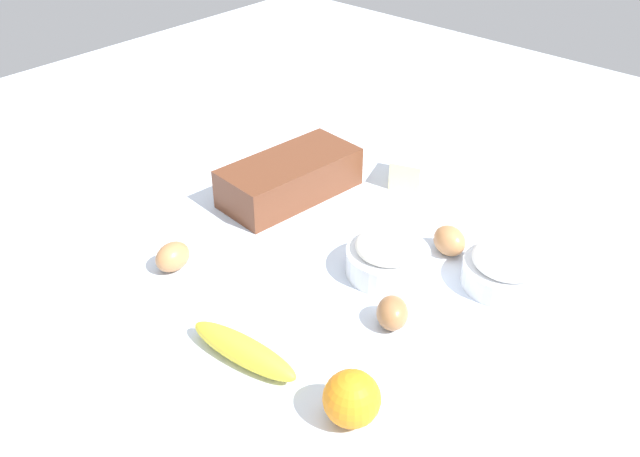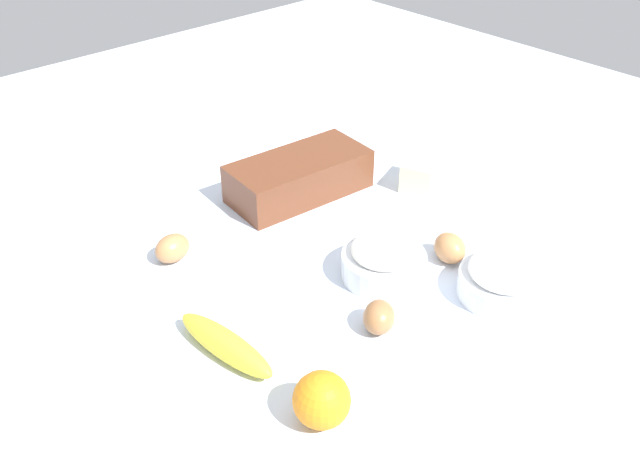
{
  "view_description": "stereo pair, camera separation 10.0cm",
  "coord_description": "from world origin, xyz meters",
  "views": [
    {
      "loc": [
        -0.76,
        -0.68,
        0.72
      ],
      "look_at": [
        0.0,
        0.0,
        0.04
      ],
      "focal_mm": 38.94,
      "sensor_mm": 36.0,
      "label": 1
    },
    {
      "loc": [
        -0.69,
        -0.75,
        0.72
      ],
      "look_at": [
        0.0,
        0.0,
        0.04
      ],
      "focal_mm": 38.94,
      "sensor_mm": 36.0,
      "label": 2
    }
  ],
  "objects": [
    {
      "name": "egg_beside_bowl",
      "position": [
        -0.08,
        -0.22,
        0.02
      ],
      "size": [
        0.08,
        0.08,
        0.05
      ],
      "primitive_type": "ellipsoid",
      "rotation": [
        0.0,
        1.57,
        3.8
      ],
      "color": "#9D693F",
      "rests_on": "ground_plane"
    },
    {
      "name": "flour_bowl",
      "position": [
        0.02,
        -0.13,
        0.03
      ],
      "size": [
        0.14,
        0.14,
        0.07
      ],
      "color": "white",
      "rests_on": "ground_plane"
    },
    {
      "name": "loaf_pan",
      "position": [
        0.1,
        0.17,
        0.04
      ],
      "size": [
        0.29,
        0.16,
        0.08
      ],
      "rotation": [
        0.0,
        0.0,
        -0.1
      ],
      "color": "brown",
      "rests_on": "ground_plane"
    },
    {
      "name": "egg_near_butter",
      "position": [
        0.14,
        -0.18,
        0.03
      ],
      "size": [
        0.07,
        0.08,
        0.05
      ],
      "primitive_type": "ellipsoid",
      "rotation": [
        0.0,
        1.57,
        1.19
      ],
      "color": "#B77C4B",
      "rests_on": "ground_plane"
    },
    {
      "name": "banana",
      "position": [
        -0.29,
        -0.11,
        0.02
      ],
      "size": [
        0.06,
        0.19,
        0.04
      ],
      "primitive_type": "ellipsoid",
      "rotation": [
        0.0,
        0.0,
        1.67
      ],
      "color": "yellow",
      "rests_on": "ground_plane"
    },
    {
      "name": "butter_block",
      "position": [
        0.3,
        0.02,
        0.03
      ],
      "size": [
        0.11,
        0.09,
        0.06
      ],
      "primitive_type": "cube",
      "rotation": [
        0.0,
        0.0,
        0.35
      ],
      "color": "#F4EDB2",
      "rests_on": "ground_plane"
    },
    {
      "name": "ground_plane",
      "position": [
        0.0,
        0.0,
        -0.01
      ],
      "size": [
        2.4,
        2.4,
        0.02
      ],
      "primitive_type": "cube",
      "color": "silver"
    },
    {
      "name": "orange_fruit",
      "position": [
        -0.27,
        -0.29,
        0.04
      ],
      "size": [
        0.08,
        0.08,
        0.08
      ],
      "primitive_type": "sphere",
      "color": "orange",
      "rests_on": "ground_plane"
    },
    {
      "name": "egg_loose",
      "position": [
        -0.21,
        0.14,
        0.02
      ],
      "size": [
        0.07,
        0.06,
        0.05
      ],
      "primitive_type": "ellipsoid",
      "rotation": [
        0.0,
        1.57,
        0.12
      ],
      "color": "#B07748",
      "rests_on": "ground_plane"
    },
    {
      "name": "sugar_bowl",
      "position": [
        0.13,
        -0.3,
        0.03
      ],
      "size": [
        0.15,
        0.15,
        0.07
      ],
      "color": "white",
      "rests_on": "ground_plane"
    }
  ]
}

